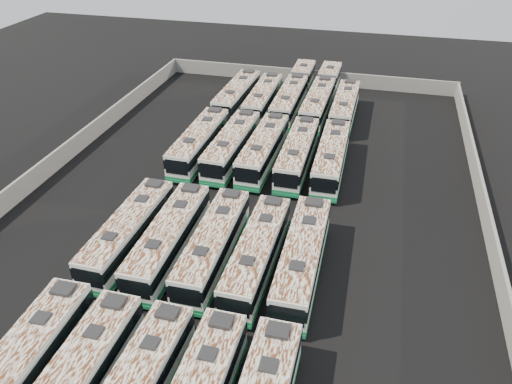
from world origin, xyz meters
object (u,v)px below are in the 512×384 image
at_px(bus_midback_center, 263,149).
at_px(bus_back_center, 294,92).
at_px(bus_front_far_left, 19,372).
at_px(bus_midback_far_right, 331,157).
at_px(bus_midback_left, 232,146).
at_px(bus_back_right, 322,95).
at_px(bus_midfront_far_left, 129,232).
at_px(bus_midfront_center, 213,245).
at_px(bus_midfront_right, 257,254).
at_px(bus_midback_right, 297,154).
at_px(bus_back_left, 263,99).
at_px(bus_back_far_left, 237,96).
at_px(bus_back_far_right, 345,107).
at_px(bus_midback_far_left, 199,142).
at_px(bus_midfront_far_right, 302,258).
at_px(bus_midfront_left, 169,239).

xyz_separation_m(bus_midback_center, bus_back_center, (0.01, 18.28, -0.01)).
xyz_separation_m(bus_front_far_left, bus_midback_far_right, (14.92, 32.52, -0.02)).
relative_size(bus_midback_left, bus_midback_center, 1.01).
bearing_deg(bus_back_right, bus_midfront_far_left, -106.80).
xyz_separation_m(bus_midfront_center, bus_back_center, (-0.10, 35.92, 0.03)).
height_order(bus_midfront_right, bus_midback_right, bus_midback_right).
bearing_deg(bus_midback_center, bus_midfront_right, -76.69).
distance_m(bus_midfront_center, bus_midback_right, 18.00).
xyz_separation_m(bus_midback_left, bus_back_center, (3.65, 18.31, -0.02)).
bearing_deg(bus_midfront_center, bus_midback_right, 77.35).
distance_m(bus_back_left, bus_back_right, 8.36).
distance_m(bus_back_far_left, bus_back_left, 3.72).
bearing_deg(bus_midfront_right, bus_back_far_right, 84.12).
xyz_separation_m(bus_midfront_far_left, bus_back_left, (3.81, 32.39, -0.01)).
xyz_separation_m(bus_midfront_far_left, bus_back_right, (11.41, 35.88, 0.05)).
height_order(bus_front_far_left, bus_midfront_center, bus_front_far_left).
height_order(bus_midfront_center, bus_back_far_left, bus_back_far_left).
bearing_deg(bus_front_far_left, bus_midfront_far_left, 89.07).
height_order(bus_back_left, bus_back_right, bus_back_right).
height_order(bus_front_far_left, bus_back_far_right, bus_front_far_left).
distance_m(bus_front_far_left, bus_midfront_right, 18.47).
height_order(bus_midback_left, bus_back_far_left, bus_back_far_left).
distance_m(bus_midback_far_left, bus_back_left, 15.36).
xyz_separation_m(bus_midfront_center, bus_midback_far_right, (7.48, 17.65, 0.03)).
bearing_deg(bus_midfront_right, bus_midback_far_left, 123.25).
xyz_separation_m(bus_midfront_right, bus_back_right, (0.08, 36.01, 0.05)).
height_order(bus_midback_far_left, bus_back_left, bus_midback_far_left).
relative_size(bus_midback_far_left, bus_midback_far_right, 1.01).
xyz_separation_m(bus_midfront_center, bus_back_right, (3.84, 35.83, 0.04)).
bearing_deg(bus_midfront_right, bus_back_far_left, 109.57).
bearing_deg(bus_midback_right, bus_back_far_left, 126.95).
bearing_deg(bus_front_far_left, bus_midback_far_left, 88.83).
relative_size(bus_front_far_left, bus_midback_center, 1.01).
height_order(bus_midback_far_left, bus_back_right, bus_midback_far_left).
relative_size(bus_midfront_right, bus_midfront_far_right, 0.96).
distance_m(bus_midfront_left, bus_midfront_center, 3.84).
distance_m(bus_midfront_far_left, bus_midback_far_right, 23.23).
distance_m(bus_midback_far_right, bus_back_far_right, 14.56).
bearing_deg(bus_midfront_center, bus_midback_far_right, 66.48).
bearing_deg(bus_back_left, bus_midback_left, -90.34).
height_order(bus_midfront_far_left, bus_midfront_right, bus_midfront_far_left).
bearing_deg(bus_back_center, bus_midback_far_left, -112.13).
xyz_separation_m(bus_midback_left, bus_back_left, (-0.01, 14.74, -0.06)).
bearing_deg(bus_midback_left, bus_midfront_left, -88.87).
bearing_deg(bus_midback_far_left, bus_back_left, 76.01).
distance_m(bus_front_far_left, bus_back_far_right, 49.36).
distance_m(bus_midback_center, bus_back_right, 18.61).
bearing_deg(bus_midback_left, bus_midback_center, 1.96).
bearing_deg(bus_midfront_center, bus_midback_left, 101.44).
xyz_separation_m(bus_back_left, bus_back_right, (7.60, 3.49, 0.06)).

